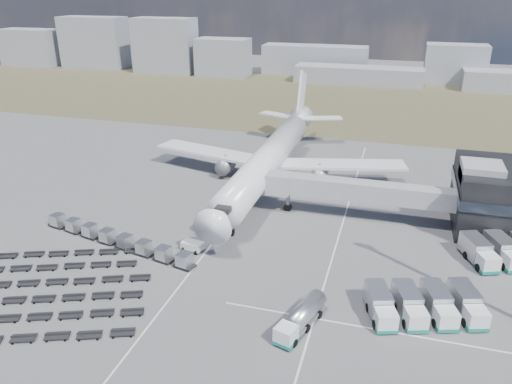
# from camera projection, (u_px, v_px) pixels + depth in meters

# --- Properties ---
(ground) EXTENTS (420.00, 420.00, 0.00)m
(ground) POSITION_uv_depth(u_px,v_px,m) (211.00, 264.00, 69.72)
(ground) COLOR #565659
(ground) RESTS_ON ground
(grass_strip) EXTENTS (420.00, 90.00, 0.01)m
(grass_strip) POSITION_uv_depth(u_px,v_px,m) (330.00, 100.00, 166.95)
(grass_strip) COLOR #494A2C
(grass_strip) RESTS_ON ground
(lane_markings) EXTENTS (47.12, 110.00, 0.01)m
(lane_markings) POSITION_uv_depth(u_px,v_px,m) (284.00, 264.00, 69.83)
(lane_markings) COLOR silver
(lane_markings) RESTS_ON ground
(jet_bridge) EXTENTS (30.30, 3.80, 7.05)m
(jet_bridge) POSITION_uv_depth(u_px,v_px,m) (346.00, 189.00, 81.67)
(jet_bridge) COLOR #939399
(jet_bridge) RESTS_ON ground
(airliner) EXTENTS (51.59, 64.53, 17.62)m
(airliner) POSITION_uv_depth(u_px,v_px,m) (271.00, 157.00, 96.28)
(airliner) COLOR white
(airliner) RESTS_ON ground
(skyline) EXTENTS (299.93, 27.52, 25.97)m
(skyline) POSITION_uv_depth(u_px,v_px,m) (350.00, 57.00, 196.96)
(skyline) COLOR gray
(skyline) RESTS_ON ground
(fuel_tanker) EXTENTS (4.68, 8.98, 2.82)m
(fuel_tanker) POSITION_uv_depth(u_px,v_px,m) (301.00, 318.00, 56.33)
(fuel_tanker) COLOR white
(fuel_tanker) RESTS_ON ground
(pushback_tug) EXTENTS (3.41, 2.33, 1.43)m
(pushback_tug) POSITION_uv_depth(u_px,v_px,m) (193.00, 246.00, 72.98)
(pushback_tug) COLOR white
(pushback_tug) RESTS_ON ground
(catering_truck) EXTENTS (2.49, 5.49, 2.47)m
(catering_truck) POSITION_uv_depth(u_px,v_px,m) (278.00, 179.00, 96.34)
(catering_truck) COLOR white
(catering_truck) RESTS_ON ground
(service_trucks_near) EXTENTS (14.33, 10.70, 2.84)m
(service_trucks_near) POSITION_uv_depth(u_px,v_px,m) (424.00, 305.00, 58.41)
(service_trucks_near) COLOR white
(service_trucks_near) RESTS_ON ground
(uld_row) EXTENTS (27.87, 8.22, 1.91)m
(uld_row) POSITION_uv_depth(u_px,v_px,m) (116.00, 239.00, 74.24)
(uld_row) COLOR black
(uld_row) RESTS_ON ground
(baggage_dollies) EXTENTS (32.31, 28.52, 0.64)m
(baggage_dollies) POSITION_uv_depth(u_px,v_px,m) (33.00, 291.00, 63.04)
(baggage_dollies) COLOR black
(baggage_dollies) RESTS_ON ground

